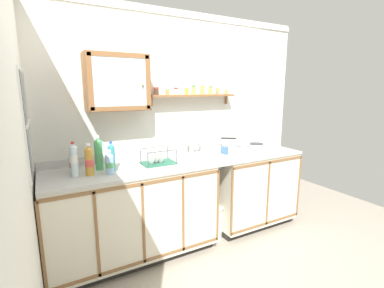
# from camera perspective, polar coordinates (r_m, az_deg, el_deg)

# --- Properties ---
(floor) EXTENTS (5.89, 5.89, 0.00)m
(floor) POSITION_cam_1_polar(r_m,az_deg,el_deg) (3.12, 1.54, -21.68)
(floor) COLOR #9E9384
(floor) RESTS_ON ground
(back_wall) EXTENTS (3.49, 0.07, 2.55)m
(back_wall) POSITION_cam_1_polar(r_m,az_deg,el_deg) (3.20, -3.99, 3.80)
(back_wall) COLOR silver
(back_wall) RESTS_ON ground
(side_wall_left) EXTENTS (0.05, 3.40, 2.55)m
(side_wall_left) POSITION_cam_1_polar(r_m,az_deg,el_deg) (2.00, -32.08, -2.76)
(side_wall_left) COLOR silver
(side_wall_left) RESTS_ON ground
(lower_cabinet_run) EXTENTS (1.65, 0.64, 0.92)m
(lower_cabinet_run) POSITION_cam_1_polar(r_m,az_deg,el_deg) (2.91, -12.17, -14.03)
(lower_cabinet_run) COLOR black
(lower_cabinet_run) RESTS_ON ground
(lower_cabinet_run_right) EXTENTS (1.06, 0.64, 0.92)m
(lower_cabinet_run_right) POSITION_cam_1_polar(r_m,az_deg,el_deg) (3.60, 11.90, -8.98)
(lower_cabinet_run_right) COLOR black
(lower_cabinet_run_right) RESTS_ON ground
(countertop) EXTENTS (2.85, 0.66, 0.03)m
(countertop) POSITION_cam_1_polar(r_m,az_deg,el_deg) (2.96, -1.11, -3.56)
(countertop) COLOR #B2B2AD
(countertop) RESTS_ON lower_cabinet_run
(backsplash) EXTENTS (2.85, 0.02, 0.08)m
(backsplash) POSITION_cam_1_polar(r_m,az_deg,el_deg) (3.22, -3.66, -1.38)
(backsplash) COLOR #B2B2AD
(backsplash) RESTS_ON countertop
(sink) EXTENTS (0.52, 0.48, 0.40)m
(sink) POSITION_cam_1_polar(r_m,az_deg,el_deg) (3.10, 1.87, -2.93)
(sink) COLOR silver
(sink) RESTS_ON countertop
(hot_plate_stove) EXTENTS (0.45, 0.30, 0.07)m
(hot_plate_stove) POSITION_cam_1_polar(r_m,az_deg,el_deg) (3.49, 12.10, -0.71)
(hot_plate_stove) COLOR silver
(hot_plate_stove) RESTS_ON countertop
(saucepan) EXTENTS (0.31, 0.27, 0.10)m
(saucepan) POSITION_cam_1_polar(r_m,az_deg,el_deg) (3.42, 10.46, 0.64)
(saucepan) COLOR silver
(saucepan) RESTS_ON hot_plate_stove
(bottle_juice_amber_0) EXTENTS (0.08, 0.08, 0.28)m
(bottle_juice_amber_0) POSITION_cam_1_polar(r_m,az_deg,el_deg) (2.57, -20.60, -3.31)
(bottle_juice_amber_0) COLOR gold
(bottle_juice_amber_0) RESTS_ON countertop
(bottle_opaque_white_1) EXTENTS (0.08, 0.08, 0.24)m
(bottle_opaque_white_1) POSITION_cam_1_polar(r_m,az_deg,el_deg) (2.69, -23.42, -3.44)
(bottle_opaque_white_1) COLOR white
(bottle_opaque_white_1) RESTS_ON countertop
(bottle_soda_green_2) EXTENTS (0.07, 0.07, 0.33)m
(bottle_soda_green_2) POSITION_cam_1_polar(r_m,az_deg,el_deg) (2.71, -18.83, -2.08)
(bottle_soda_green_2) COLOR #4CB266
(bottle_soda_green_2) RESTS_ON countertop
(bottle_detergent_teal_3) EXTENTS (0.07, 0.07, 0.28)m
(bottle_detergent_teal_3) POSITION_cam_1_polar(r_m,az_deg,el_deg) (2.66, -16.40, -2.68)
(bottle_detergent_teal_3) COLOR teal
(bottle_detergent_teal_3) RESTS_ON countertop
(bottle_water_clear_4) EXTENTS (0.07, 0.07, 0.31)m
(bottle_water_clear_4) POSITION_cam_1_polar(r_m,az_deg,el_deg) (2.57, -23.34, -3.05)
(bottle_water_clear_4) COLOR silver
(bottle_water_clear_4) RESTS_ON countertop
(bottle_water_blue_5) EXTENTS (0.07, 0.07, 0.22)m
(bottle_water_blue_5) POSITION_cam_1_polar(r_m,az_deg,el_deg) (2.55, -16.75, -3.88)
(bottle_water_blue_5) COLOR #8CB7E0
(bottle_water_blue_5) RESTS_ON countertop
(dish_rack) EXTENTS (0.33, 0.23, 0.17)m
(dish_rack) POSITION_cam_1_polar(r_m,az_deg,el_deg) (2.82, -7.24, -3.27)
(dish_rack) COLOR #26664C
(dish_rack) RESTS_ON countertop
(mug) EXTENTS (0.09, 0.13, 0.09)m
(mug) POSITION_cam_1_polar(r_m,az_deg,el_deg) (3.23, 6.74, -1.31)
(mug) COLOR #3F6699
(mug) RESTS_ON countertop
(wall_cabinet) EXTENTS (0.60, 0.29, 0.54)m
(wall_cabinet) POSITION_cam_1_polar(r_m,az_deg,el_deg) (2.80, -15.32, 12.25)
(wall_cabinet) COLOR brown
(spice_shelf) EXTENTS (1.05, 0.14, 0.23)m
(spice_shelf) POSITION_cam_1_polar(r_m,az_deg,el_deg) (3.18, 0.23, 10.33)
(spice_shelf) COLOR brown
(window) EXTENTS (0.03, 0.63, 0.80)m
(window) POSITION_cam_1_polar(r_m,az_deg,el_deg) (2.43, -31.30, 3.76)
(window) COLOR #262D38
(trash_bin) EXTENTS (0.30, 0.30, 0.39)m
(trash_bin) POSITION_cam_1_polar(r_m,az_deg,el_deg) (3.32, 3.97, -15.51)
(trash_bin) COLOR silver
(trash_bin) RESTS_ON ground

